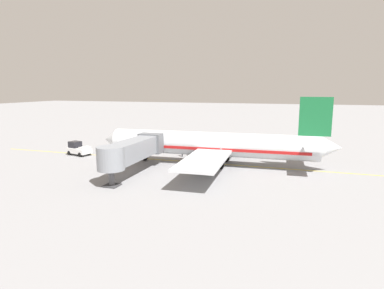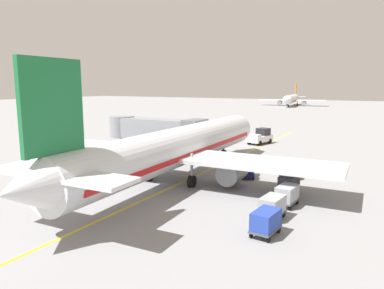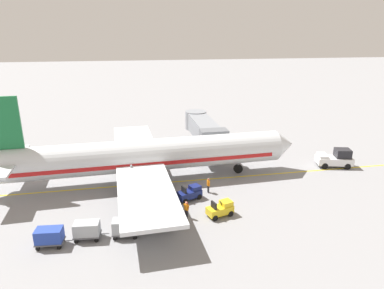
{
  "view_description": "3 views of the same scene",
  "coord_description": "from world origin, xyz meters",
  "px_view_note": "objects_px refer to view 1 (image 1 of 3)",
  "views": [
    {
      "loc": [
        -48.61,
        -13.1,
        11.91
      ],
      "look_at": [
        2.21,
        3.11,
        2.48
      ],
      "focal_mm": 30.18,
      "sensor_mm": 36.0,
      "label": 1
    },
    {
      "loc": [
        16.8,
        -29.83,
        9.1
      ],
      "look_at": [
        -2.52,
        4.56,
        2.5
      ],
      "focal_mm": 33.32,
      "sensor_mm": 36.0,
      "label": 2
    },
    {
      "loc": [
        36.18,
        -2.84,
        16.47
      ],
      "look_at": [
        -3.69,
        4.91,
        3.27
      ],
      "focal_mm": 31.66,
      "sensor_mm": 36.0,
      "label": 3
    }
  ],
  "objects_px": {
    "jet_bridge": "(132,150)",
    "ground_crew_marshaller": "(212,152)",
    "baggage_tug_trailing": "(196,152)",
    "ground_crew_loader": "(182,151)",
    "baggage_tug_lead": "(191,147)",
    "baggage_cart_front": "(222,147)",
    "pushback_tractor": "(78,149)",
    "baggage_cart_second_in_train": "(240,147)",
    "parked_airliner": "(212,145)",
    "baggage_cart_third_in_train": "(257,148)",
    "ground_crew_wing_walker": "(208,147)",
    "baggage_cart_tail_end": "(273,149)"
  },
  "relations": [
    {
      "from": "jet_bridge",
      "to": "ground_crew_marshaller",
      "type": "bearing_deg",
      "value": -28.42
    },
    {
      "from": "baggage_tug_trailing",
      "to": "ground_crew_loader",
      "type": "xyz_separation_m",
      "value": [
        -1.16,
        2.23,
        0.24
      ]
    },
    {
      "from": "baggage_tug_lead",
      "to": "ground_crew_marshaller",
      "type": "distance_m",
      "value": 6.73
    },
    {
      "from": "baggage_tug_lead",
      "to": "baggage_cart_front",
      "type": "height_order",
      "value": "baggage_tug_lead"
    },
    {
      "from": "pushback_tractor",
      "to": "ground_crew_loader",
      "type": "relative_size",
      "value": 2.84
    },
    {
      "from": "pushback_tractor",
      "to": "ground_crew_marshaller",
      "type": "distance_m",
      "value": 23.9
    },
    {
      "from": "baggage_tug_lead",
      "to": "baggage_cart_front",
      "type": "bearing_deg",
      "value": -79.0
    },
    {
      "from": "baggage_cart_second_in_train",
      "to": "ground_crew_marshaller",
      "type": "height_order",
      "value": "ground_crew_marshaller"
    },
    {
      "from": "parked_airliner",
      "to": "jet_bridge",
      "type": "xyz_separation_m",
      "value": [
        -9.17,
        8.99,
        0.27
      ]
    },
    {
      "from": "parked_airliner",
      "to": "baggage_tug_trailing",
      "type": "distance_m",
      "value": 7.34
    },
    {
      "from": "jet_bridge",
      "to": "baggage_cart_front",
      "type": "xyz_separation_m",
      "value": [
        19.63,
        -8.3,
        -2.51
      ]
    },
    {
      "from": "baggage_cart_third_in_train",
      "to": "ground_crew_wing_walker",
      "type": "height_order",
      "value": "ground_crew_wing_walker"
    },
    {
      "from": "baggage_tug_lead",
      "to": "ground_crew_loader",
      "type": "xyz_separation_m",
      "value": [
        -5.06,
        0.02,
        0.24
      ]
    },
    {
      "from": "jet_bridge",
      "to": "baggage_tug_lead",
      "type": "bearing_deg",
      "value": -7.72
    },
    {
      "from": "jet_bridge",
      "to": "pushback_tractor",
      "type": "xyz_separation_m",
      "value": [
        9.05,
        15.64,
        -2.36
      ]
    },
    {
      "from": "jet_bridge",
      "to": "baggage_cart_front",
      "type": "bearing_deg",
      "value": -22.92
    },
    {
      "from": "baggage_tug_lead",
      "to": "baggage_cart_tail_end",
      "type": "height_order",
      "value": "baggage_tug_lead"
    },
    {
      "from": "baggage_cart_third_in_train",
      "to": "baggage_cart_tail_end",
      "type": "xyz_separation_m",
      "value": [
        0.46,
        -2.89,
        0.0
      ]
    },
    {
      "from": "baggage_cart_front",
      "to": "parked_airliner",
      "type": "bearing_deg",
      "value": -176.24
    },
    {
      "from": "baggage_cart_second_in_train",
      "to": "ground_crew_marshaller",
      "type": "distance_m",
      "value": 7.13
    },
    {
      "from": "baggage_cart_front",
      "to": "ground_crew_marshaller",
      "type": "relative_size",
      "value": 1.75
    },
    {
      "from": "baggage_cart_second_in_train",
      "to": "ground_crew_wing_walker",
      "type": "distance_m",
      "value": 6.01
    },
    {
      "from": "baggage_cart_front",
      "to": "baggage_tug_lead",
      "type": "bearing_deg",
      "value": 101.0
    },
    {
      "from": "baggage_cart_front",
      "to": "baggage_cart_second_in_train",
      "type": "height_order",
      "value": "same"
    },
    {
      "from": "baggage_tug_lead",
      "to": "baggage_cart_third_in_train",
      "type": "distance_m",
      "value": 12.19
    },
    {
      "from": "baggage_tug_trailing",
      "to": "baggage_cart_third_in_train",
      "type": "bearing_deg",
      "value": -60.86
    },
    {
      "from": "baggage_cart_second_in_train",
      "to": "baggage_cart_tail_end",
      "type": "xyz_separation_m",
      "value": [
        0.27,
        -6.04,
        0.0
      ]
    },
    {
      "from": "baggage_cart_third_in_train",
      "to": "baggage_cart_tail_end",
      "type": "height_order",
      "value": "same"
    },
    {
      "from": "baggage_cart_tail_end",
      "to": "ground_crew_marshaller",
      "type": "distance_m",
      "value": 11.66
    },
    {
      "from": "baggage_cart_second_in_train",
      "to": "baggage_cart_third_in_train",
      "type": "bearing_deg",
      "value": -93.33
    },
    {
      "from": "parked_airliner",
      "to": "pushback_tractor",
      "type": "height_order",
      "value": "parked_airliner"
    },
    {
      "from": "baggage_cart_tail_end",
      "to": "jet_bridge",
      "type": "bearing_deg",
      "value": 139.62
    },
    {
      "from": "ground_crew_wing_walker",
      "to": "baggage_tug_trailing",
      "type": "bearing_deg",
      "value": 164.02
    },
    {
      "from": "baggage_cart_tail_end",
      "to": "baggage_cart_second_in_train",
      "type": "bearing_deg",
      "value": 92.57
    },
    {
      "from": "baggage_tug_trailing",
      "to": "ground_crew_loader",
      "type": "height_order",
      "value": "ground_crew_loader"
    },
    {
      "from": "baggage_cart_front",
      "to": "baggage_cart_tail_end",
      "type": "relative_size",
      "value": 1.0
    },
    {
      "from": "pushback_tractor",
      "to": "ground_crew_wing_walker",
      "type": "relative_size",
      "value": 2.84
    },
    {
      "from": "jet_bridge",
      "to": "baggage_cart_second_in_train",
      "type": "bearing_deg",
      "value": -29.42
    },
    {
      "from": "parked_airliner",
      "to": "baggage_cart_second_in_train",
      "type": "xyz_separation_m",
      "value": [
        11.12,
        -2.45,
        -2.24
      ]
    },
    {
      "from": "baggage_cart_front",
      "to": "ground_crew_wing_walker",
      "type": "xyz_separation_m",
      "value": [
        -1.34,
        2.52,
        0.0
      ]
    },
    {
      "from": "baggage_cart_tail_end",
      "to": "ground_crew_wing_walker",
      "type": "bearing_deg",
      "value": 100.99
    },
    {
      "from": "baggage_tug_lead",
      "to": "baggage_tug_trailing",
      "type": "height_order",
      "value": "same"
    },
    {
      "from": "jet_bridge",
      "to": "ground_crew_marshaller",
      "type": "height_order",
      "value": "jet_bridge"
    },
    {
      "from": "ground_crew_loader",
      "to": "ground_crew_marshaller",
      "type": "xyz_separation_m",
      "value": [
        0.78,
        -5.2,
        0.0
      ]
    },
    {
      "from": "parked_airliner",
      "to": "baggage_tug_trailing",
      "type": "height_order",
      "value": "parked_airliner"
    },
    {
      "from": "jet_bridge",
      "to": "pushback_tractor",
      "type": "bearing_deg",
      "value": 59.95
    },
    {
      "from": "jet_bridge",
      "to": "ground_crew_wing_walker",
      "type": "bearing_deg",
      "value": -17.54
    },
    {
      "from": "pushback_tractor",
      "to": "baggage_tug_lead",
      "type": "xyz_separation_m",
      "value": [
        9.46,
        -18.15,
        -0.39
      ]
    },
    {
      "from": "pushback_tractor",
      "to": "ground_crew_loader",
      "type": "distance_m",
      "value": 18.66
    },
    {
      "from": "baggage_cart_third_in_train",
      "to": "ground_crew_wing_walker",
      "type": "bearing_deg",
      "value": 101.66
    }
  ]
}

